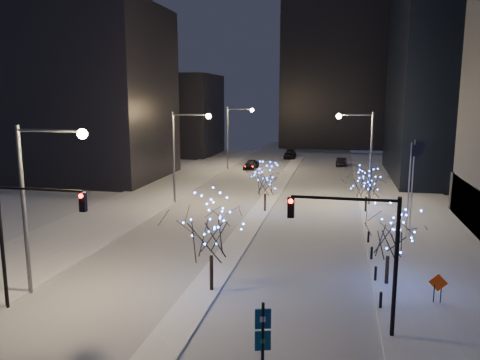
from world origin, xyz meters
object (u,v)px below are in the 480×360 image
(street_lamp_w_near, at_px, (39,187))
(traffic_signal_east, at_px, (363,242))
(construction_sign, at_px, (438,285))
(street_lamp_east, at_px, (363,146))
(street_lamp_w_mid, at_px, (183,144))
(holiday_tree_median_near, at_px, (211,228))
(holiday_tree_median_far, at_px, (265,180))
(traffic_signal_west, at_px, (26,226))
(car_far, at_px, (290,154))
(street_lamp_w_far, at_px, (234,129))
(holiday_tree_plaza_far, at_px, (367,183))
(car_mid, at_px, (342,162))
(car_near, at_px, (251,164))
(wayfinding_sign, at_px, (263,336))
(holiday_tree_plaza_near, at_px, (389,235))

(street_lamp_w_near, xyz_separation_m, traffic_signal_east, (17.88, -1.00, -1.74))
(street_lamp_w_near, xyz_separation_m, construction_sign, (22.29, 3.35, -5.33))
(street_lamp_w_near, relative_size, street_lamp_east, 1.00)
(street_lamp_w_mid, relative_size, construction_sign, 5.89)
(street_lamp_east, xyz_separation_m, construction_sign, (3.27, -24.65, -5.28))
(holiday_tree_median_near, height_order, holiday_tree_median_far, holiday_tree_median_near)
(street_lamp_w_mid, bearing_deg, traffic_signal_west, -88.94)
(car_far, xyz_separation_m, holiday_tree_median_far, (2.02, -43.14, 2.55))
(traffic_signal_west, bearing_deg, street_lamp_w_far, 90.55)
(car_far, xyz_separation_m, holiday_tree_plaza_far, (12.02, -41.21, 2.26))
(street_lamp_w_far, bearing_deg, construction_sign, -64.46)
(street_lamp_w_far, distance_m, holiday_tree_plaza_far, 32.18)
(car_mid, distance_m, holiday_tree_plaza_far, 33.63)
(street_lamp_w_mid, xyz_separation_m, construction_sign, (22.29, -21.65, -5.33))
(traffic_signal_west, bearing_deg, car_mid, 74.58)
(car_near, bearing_deg, wayfinding_sign, -74.07)
(street_lamp_w_near, distance_m, car_far, 66.47)
(street_lamp_w_near, relative_size, holiday_tree_plaza_near, 2.14)
(car_near, height_order, wayfinding_sign, wayfinding_sign)
(holiday_tree_median_far, height_order, holiday_tree_plaza_near, holiday_tree_median_far)
(construction_sign, bearing_deg, car_mid, 99.81)
(wayfinding_sign, bearing_deg, traffic_signal_east, 35.34)
(street_lamp_east, bearing_deg, street_lamp_w_near, -124.19)
(traffic_signal_west, height_order, wayfinding_sign, traffic_signal_west)
(street_lamp_w_mid, bearing_deg, street_lamp_east, 8.96)
(street_lamp_east, height_order, traffic_signal_east, street_lamp_east)
(street_lamp_east, xyz_separation_m, holiday_tree_plaza_far, (0.42, -3.41, -3.41))
(car_near, bearing_deg, construction_sign, -62.83)
(traffic_signal_west, bearing_deg, car_near, 87.69)
(street_lamp_east, bearing_deg, holiday_tree_plaza_far, -83.02)
(traffic_signal_west, bearing_deg, holiday_tree_median_far, 70.08)
(holiday_tree_plaza_near, bearing_deg, traffic_signal_west, -158.36)
(holiday_tree_median_near, distance_m, holiday_tree_plaza_near, 10.85)
(wayfinding_sign, relative_size, construction_sign, 2.12)
(holiday_tree_plaza_far, relative_size, construction_sign, 2.78)
(traffic_signal_east, bearing_deg, holiday_tree_median_far, 109.63)
(holiday_tree_median_near, xyz_separation_m, wayfinding_sign, (4.50, -8.57, -1.75))
(holiday_tree_median_far, bearing_deg, holiday_tree_median_near, -90.00)
(holiday_tree_plaza_far, bearing_deg, car_far, 106.26)
(holiday_tree_median_near, distance_m, holiday_tree_plaza_far, 24.32)
(street_lamp_w_mid, height_order, traffic_signal_west, street_lamp_w_mid)
(street_lamp_w_near, bearing_deg, holiday_tree_plaza_near, 15.93)
(traffic_signal_east, height_order, car_mid, traffic_signal_east)
(street_lamp_east, height_order, holiday_tree_plaza_far, street_lamp_east)
(traffic_signal_west, relative_size, car_mid, 1.65)
(car_mid, bearing_deg, holiday_tree_plaza_far, 99.89)
(car_near, height_order, construction_sign, construction_sign)
(street_lamp_w_mid, xyz_separation_m, holiday_tree_median_near, (9.44, -22.56, -2.54))
(traffic_signal_west, bearing_deg, holiday_tree_median_near, 26.42)
(street_lamp_w_mid, relative_size, holiday_tree_median_far, 2.05)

